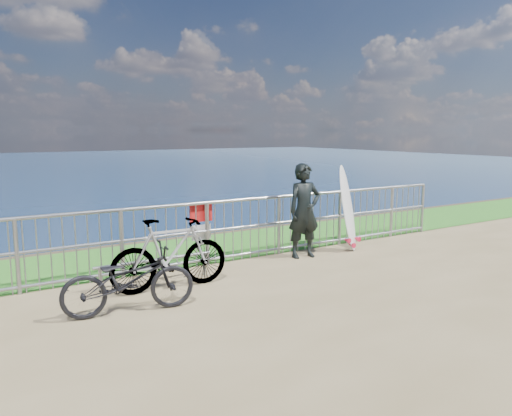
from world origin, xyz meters
TOP-DOWN VIEW (x-y plane):
  - grass_strip at (0.00, 2.70)m, footprint 120.00×120.00m
  - railing at (0.01, 1.60)m, footprint 10.06×0.10m
  - surfer at (1.27, 1.17)m, footprint 0.68×0.50m
  - surfboard at (2.32, 1.15)m, footprint 0.56×0.54m
  - bicycle_near at (-2.38, 0.03)m, footprint 1.75×0.82m
  - bicycle_far at (-1.56, 0.68)m, footprint 1.81×0.58m
  - bike_rack at (-1.65, 1.09)m, footprint 1.87×0.05m

SIDE VIEW (x-z plane):
  - grass_strip at x=0.00m, z-range 0.01..0.01m
  - bike_rack at x=-1.65m, z-range 0.13..0.52m
  - bicycle_near at x=-2.38m, z-range 0.00..0.88m
  - bicycle_far at x=-1.56m, z-range 0.00..1.07m
  - railing at x=0.01m, z-range 0.01..1.14m
  - surfboard at x=2.32m, z-range -0.07..1.61m
  - surfer at x=1.27m, z-range 0.00..1.74m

